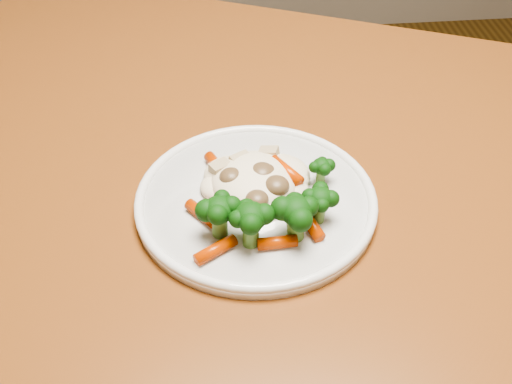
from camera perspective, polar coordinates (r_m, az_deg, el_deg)
dining_table at (r=0.72m, az=7.86°, el=-7.54°), size 1.48×1.27×0.75m
plate at (r=0.65m, az=-0.00°, el=-0.93°), size 0.24×0.24×0.01m
meal at (r=0.62m, az=0.53°, el=-0.08°), size 0.16×0.16×0.04m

